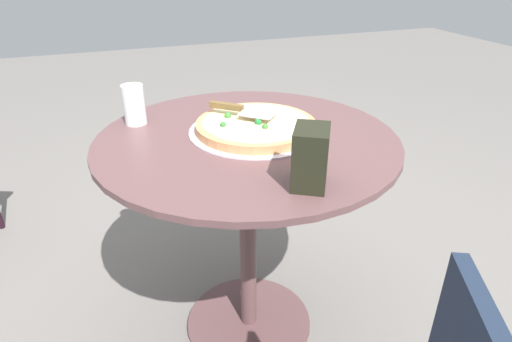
{
  "coord_description": "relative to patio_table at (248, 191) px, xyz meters",
  "views": [
    {
      "loc": [
        -1.1,
        0.38,
        1.24
      ],
      "look_at": [
        0.03,
        -0.04,
        0.61
      ],
      "focal_mm": 30.54,
      "sensor_mm": 36.0,
      "label": 1
    }
  ],
  "objects": [
    {
      "name": "pizza_on_tray",
      "position": [
        0.03,
        -0.04,
        0.2
      ],
      "size": [
        0.4,
        0.4,
        0.05
      ],
      "color": "silver",
      "rests_on": "patio_table"
    },
    {
      "name": "ground_plane",
      "position": [
        0.0,
        0.0,
        -0.56
      ],
      "size": [
        10.0,
        10.0,
        0.0
      ],
      "primitive_type": "plane",
      "color": "slate"
    },
    {
      "name": "pizza_server",
      "position": [
        0.08,
        -0.01,
        0.24
      ],
      "size": [
        0.18,
        0.19,
        0.02
      ],
      "color": "silver",
      "rests_on": "pizza_on_tray"
    },
    {
      "name": "patio_table",
      "position": [
        0.0,
        0.0,
        0.0
      ],
      "size": [
        0.88,
        0.88,
        0.75
      ],
      "color": "brown",
      "rests_on": "ground"
    },
    {
      "name": "drinking_cup",
      "position": [
        0.22,
        0.29,
        0.24
      ],
      "size": [
        0.07,
        0.07,
        0.12
      ],
      "primitive_type": "cylinder",
      "color": "white",
      "rests_on": "patio_table"
    },
    {
      "name": "napkin_dispenser",
      "position": [
        -0.32,
        -0.04,
        0.25
      ],
      "size": [
        0.13,
        0.12,
        0.14
      ],
      "primitive_type": "cube",
      "rotation": [
        0.0,
        0.0,
        5.74
      ],
      "color": "black",
      "rests_on": "patio_table"
    }
  ]
}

